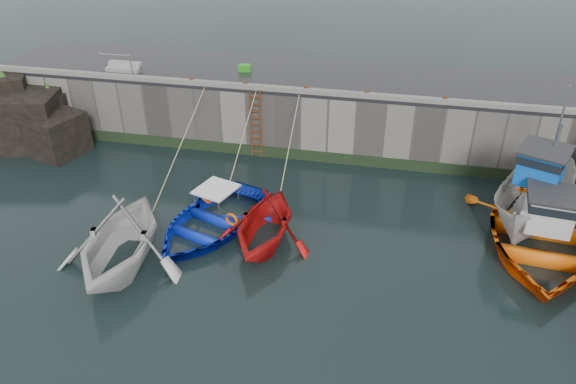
% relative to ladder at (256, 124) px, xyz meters
% --- Properties ---
extents(ground, '(120.00, 120.00, 0.00)m').
position_rel_ladder_xyz_m(ground, '(2.00, -9.91, -1.59)').
color(ground, black).
rests_on(ground, ground).
extents(quay_back, '(30.00, 5.00, 3.00)m').
position_rel_ladder_xyz_m(quay_back, '(2.00, 2.59, -0.09)').
color(quay_back, slate).
rests_on(quay_back, ground).
extents(road_back, '(30.00, 5.00, 0.16)m').
position_rel_ladder_xyz_m(road_back, '(2.00, 2.59, 1.49)').
color(road_back, black).
rests_on(road_back, quay_back).
extents(kerb_back, '(30.00, 0.30, 0.20)m').
position_rel_ladder_xyz_m(kerb_back, '(2.00, 0.24, 1.67)').
color(kerb_back, slate).
rests_on(kerb_back, road_back).
extents(algae_back, '(30.00, 0.08, 0.50)m').
position_rel_ladder_xyz_m(algae_back, '(2.00, 0.05, -1.34)').
color(algae_back, black).
rests_on(algae_back, ground).
extents(rock_outcrop, '(5.85, 4.24, 3.41)m').
position_rel_ladder_xyz_m(rock_outcrop, '(-10.92, -0.80, -0.33)').
color(rock_outcrop, black).
rests_on(rock_outcrop, ground).
extents(ladder, '(0.51, 0.08, 3.20)m').
position_rel_ladder_xyz_m(ladder, '(0.00, 0.00, 0.00)').
color(ladder, '#3F1E0F').
rests_on(ladder, ground).
extents(boat_near_white, '(5.03, 5.69, 2.79)m').
position_rel_ladder_xyz_m(boat_near_white, '(-2.44, -8.63, -1.59)').
color(boat_near_white, silver).
rests_on(boat_near_white, ground).
extents(boat_near_white_rope, '(0.04, 6.74, 3.10)m').
position_rel_ladder_xyz_m(boat_near_white_rope, '(-2.44, -3.02, -1.59)').
color(boat_near_white_rope, tan).
rests_on(boat_near_white_rope, ground).
extents(boat_near_blue, '(5.52, 6.54, 1.16)m').
position_rel_ladder_xyz_m(boat_near_blue, '(-0.24, -5.99, -1.59)').
color(boat_near_blue, '#0C27BE').
rests_on(boat_near_blue, ground).
extents(boat_near_blue_rope, '(0.04, 4.42, 3.10)m').
position_rel_ladder_xyz_m(boat_near_blue_rope, '(-0.24, -1.70, -1.59)').
color(boat_near_blue_rope, tan).
rests_on(boat_near_blue_rope, ground).
extents(boat_near_blacktrim, '(3.97, 4.53, 2.29)m').
position_rel_ladder_xyz_m(boat_near_blacktrim, '(1.96, -6.39, -1.59)').
color(boat_near_blacktrim, '#B2100F').
rests_on(boat_near_blacktrim, ground).
extents(boat_near_blacktrim_rope, '(0.04, 4.75, 3.10)m').
position_rel_ladder_xyz_m(boat_near_blacktrim_rope, '(1.96, -1.90, -1.59)').
color(boat_near_blacktrim_rope, tan).
rests_on(boat_near_blacktrim_rope, ground).
extents(boat_far_white, '(4.56, 6.65, 5.40)m').
position_rel_ladder_xyz_m(boat_far_white, '(11.48, -3.12, -0.57)').
color(boat_far_white, silver).
rests_on(boat_far_white, ground).
extents(boat_far_orange, '(6.14, 8.04, 4.56)m').
position_rel_ladder_xyz_m(boat_far_orange, '(11.50, -4.59, -1.09)').
color(boat_far_orange, orange).
rests_on(boat_far_orange, ground).
extents(fish_crate, '(0.63, 0.44, 0.31)m').
position_rel_ladder_xyz_m(fish_crate, '(-1.12, 2.42, 1.72)').
color(fish_crate, '#25921A').
rests_on(fish_crate, road_back).
extents(railing, '(1.60, 1.05, 1.00)m').
position_rel_ladder_xyz_m(railing, '(-6.75, 1.33, 1.77)').
color(railing, '#A5A8AD').
rests_on(railing, road_back).
extents(bollard_a, '(0.18, 0.18, 0.28)m').
position_rel_ladder_xyz_m(bollard_a, '(-3.00, 0.34, 1.71)').
color(bollard_a, '#3F1E0F').
rests_on(bollard_a, road_back).
extents(bollard_b, '(0.18, 0.18, 0.28)m').
position_rel_ladder_xyz_m(bollard_b, '(-0.50, 0.34, 1.71)').
color(bollard_b, '#3F1E0F').
rests_on(bollard_b, road_back).
extents(bollard_c, '(0.18, 0.18, 0.28)m').
position_rel_ladder_xyz_m(bollard_c, '(2.20, 0.34, 1.71)').
color(bollard_c, '#3F1E0F').
rests_on(bollard_c, road_back).
extents(bollard_d, '(0.18, 0.18, 0.28)m').
position_rel_ladder_xyz_m(bollard_d, '(4.80, 0.34, 1.71)').
color(bollard_d, '#3F1E0F').
rests_on(bollard_d, road_back).
extents(bollard_e, '(0.18, 0.18, 0.28)m').
position_rel_ladder_xyz_m(bollard_e, '(8.00, 0.34, 1.71)').
color(bollard_e, '#3F1E0F').
rests_on(bollard_e, road_back).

